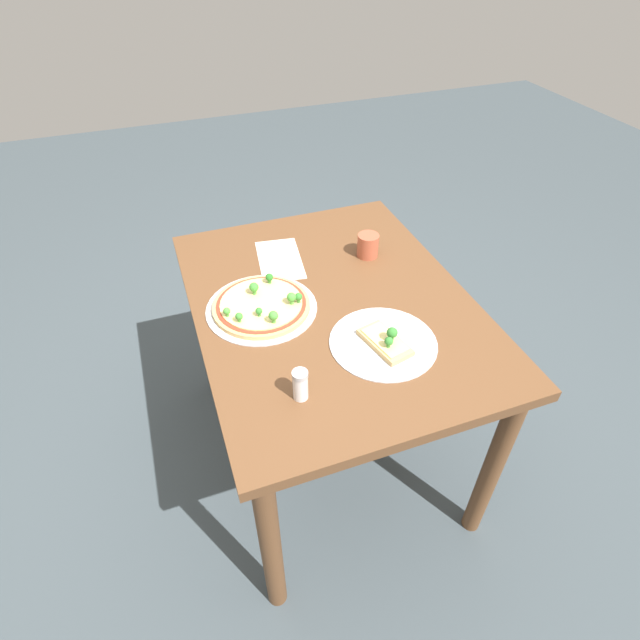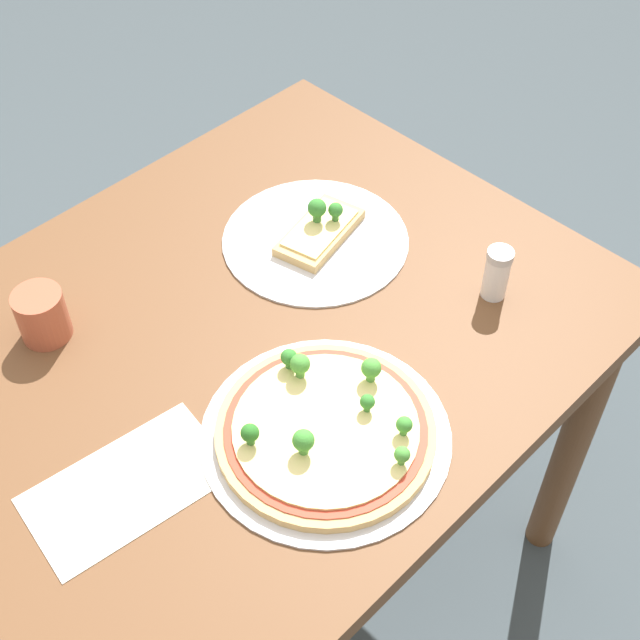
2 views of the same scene
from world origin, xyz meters
The scene contains 7 objects.
ground_plane centered at (0.00, 0.00, 0.00)m, with size 8.00×8.00×0.00m, color #3D474C.
dining_table centered at (0.00, 0.00, 0.65)m, with size 1.09×0.84×0.76m.
pizza_tray_whole centered at (0.04, 0.21, 0.77)m, with size 0.34×0.34×0.06m.
pizza_tray_slice centered at (-0.23, -0.07, 0.77)m, with size 0.30×0.30×0.07m.
drinking_cup centered at (0.19, -0.21, 0.80)m, with size 0.07×0.07×0.08m, color #AD5138.
condiment_shaker centered at (-0.33, 0.21, 0.80)m, with size 0.04×0.04×0.09m.
paper_menu centered at (0.27, 0.09, 0.76)m, with size 0.25×0.14×0.00m, color silver.
Camera 1 is at (-1.12, 0.44, 1.73)m, focal length 28.00 mm.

